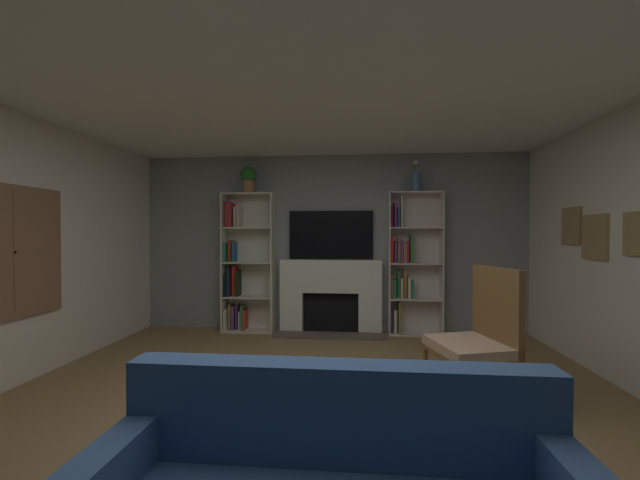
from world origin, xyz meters
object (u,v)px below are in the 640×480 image
(bookshelf_right, at_px, (409,265))
(potted_plant, at_px, (249,178))
(tv, at_px, (331,235))
(armchair, at_px, (480,335))
(fireplace, at_px, (331,294))
(bookshelf_left, at_px, (243,266))
(vase_with_flowers, at_px, (416,181))
(coffee_table, at_px, (342,427))

(bookshelf_right, distance_m, potted_plant, 2.58)
(tv, height_order, armchair, tv)
(fireplace, height_order, tv, tv)
(bookshelf_right, bearing_deg, bookshelf_left, -179.57)
(potted_plant, distance_m, vase_with_flowers, 2.35)
(fireplace, bearing_deg, coffee_table, -85.33)
(bookshelf_right, bearing_deg, potted_plant, -178.52)
(potted_plant, height_order, vase_with_flowers, vase_with_flowers)
(tv, distance_m, armchair, 2.77)
(potted_plant, height_order, armchair, potted_plant)
(tv, bearing_deg, bookshelf_left, -176.44)
(coffee_table, bearing_deg, bookshelf_right, 76.39)
(fireplace, distance_m, bookshelf_left, 1.33)
(fireplace, bearing_deg, bookshelf_left, -179.88)
(fireplace, bearing_deg, bookshelf_right, 0.79)
(fireplace, bearing_deg, tv, 90.00)
(tv, height_order, vase_with_flowers, vase_with_flowers)
(tv, relative_size, bookshelf_left, 0.61)
(bookshelf_left, xyz_separation_m, bookshelf_right, (2.36, 0.02, 0.03))
(potted_plant, distance_m, armchair, 3.71)
(potted_plant, bearing_deg, bookshelf_right, 1.48)
(tv, height_order, bookshelf_right, bookshelf_right)
(potted_plant, bearing_deg, coffee_table, -66.42)
(fireplace, height_order, bookshelf_left, bookshelf_left)
(bookshelf_right, height_order, potted_plant, potted_plant)
(potted_plant, relative_size, coffee_table, 0.54)
(bookshelf_left, bearing_deg, coffee_table, -65.35)
(fireplace, relative_size, vase_with_flowers, 3.54)
(tv, bearing_deg, fireplace, -90.00)
(armchair, distance_m, coffee_table, 1.63)
(armchair, bearing_deg, bookshelf_left, 140.39)
(fireplace, relative_size, bookshelf_left, 0.77)
(bookshelf_left, relative_size, vase_with_flowers, 4.57)
(fireplace, xyz_separation_m, potted_plant, (-1.18, -0.04, 1.66))
(tv, relative_size, bookshelf_right, 0.61)
(tv, distance_m, vase_with_flowers, 1.40)
(vase_with_flowers, relative_size, coffee_table, 0.61)
(fireplace, xyz_separation_m, bookshelf_left, (-1.27, -0.00, 0.40))
(fireplace, distance_m, coffee_table, 3.38)
(bookshelf_left, distance_m, bookshelf_right, 2.36)
(bookshelf_left, height_order, potted_plant, potted_plant)
(tv, relative_size, armchair, 1.07)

